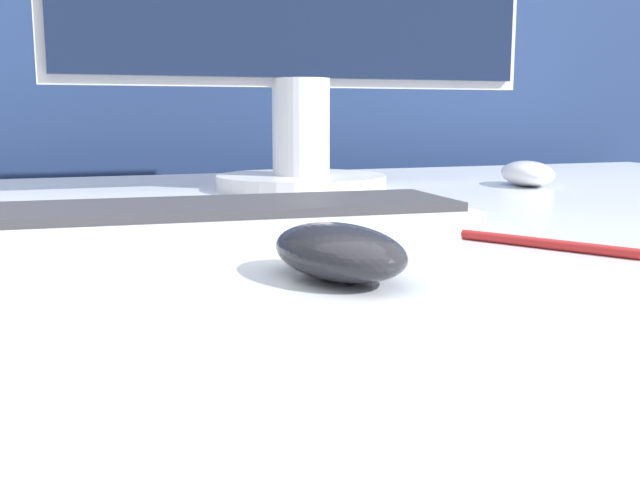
# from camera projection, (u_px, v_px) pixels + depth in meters

# --- Properties ---
(partition_panel) EXTENTS (5.00, 0.03, 1.10)m
(partition_panel) POSITION_uv_depth(u_px,v_px,m) (105.00, 262.00, 1.38)
(partition_panel) COLOR navy
(partition_panel) RESTS_ON ground_plane
(computer_mouse_near) EXTENTS (0.09, 0.12, 0.03)m
(computer_mouse_near) POSITION_uv_depth(u_px,v_px,m) (339.00, 251.00, 0.47)
(computer_mouse_near) COLOR #232328
(computer_mouse_near) RESTS_ON desk
(keyboard) EXTENTS (0.46, 0.17, 0.02)m
(keyboard) POSITION_uv_depth(u_px,v_px,m) (219.00, 216.00, 0.67)
(keyboard) COLOR silver
(keyboard) RESTS_ON desk
(computer_mouse_far) EXTENTS (0.10, 0.13, 0.04)m
(computer_mouse_far) POSITION_uv_depth(u_px,v_px,m) (527.00, 173.00, 1.06)
(computer_mouse_far) COLOR white
(computer_mouse_far) RESTS_ON desk
(pen) EXTENTS (0.08, 0.13, 0.01)m
(pen) POSITION_uv_depth(u_px,v_px,m) (546.00, 244.00, 0.57)
(pen) COLOR red
(pen) RESTS_ON desk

